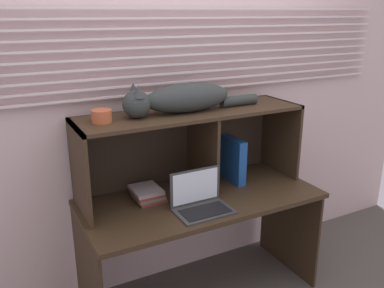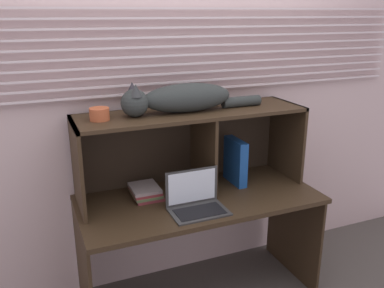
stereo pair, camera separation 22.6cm
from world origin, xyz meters
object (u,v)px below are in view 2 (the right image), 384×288
at_px(binder_upright, 235,161).
at_px(small_basket, 99,114).
at_px(book_stack, 146,192).
at_px(laptop, 196,202).
at_px(cat, 180,98).

height_order(binder_upright, small_basket, small_basket).
xyz_separation_m(book_stack, small_basket, (-0.25, -0.00, 0.52)).
bearing_deg(book_stack, laptop, -50.66).
bearing_deg(binder_upright, book_stack, 179.62).
bearing_deg(small_basket, laptop, -29.64).
relative_size(cat, small_basket, 8.17).
xyz_separation_m(laptop, small_basket, (-0.47, 0.27, 0.50)).
bearing_deg(book_stack, binder_upright, -0.38).
height_order(cat, binder_upright, cat).
xyz_separation_m(cat, book_stack, (-0.23, 0.00, -0.57)).
distance_m(binder_upright, small_basket, 0.96).
bearing_deg(laptop, binder_upright, 34.11).
distance_m(laptop, small_basket, 0.74).
relative_size(laptop, small_basket, 2.95).
distance_m(cat, book_stack, 0.61).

